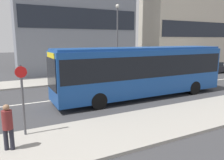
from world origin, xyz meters
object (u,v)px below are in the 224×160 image
object	(u,v)px
bus_stop_sign	(23,95)
street_lamp	(117,34)
parked_car_0	(179,70)
pedestrian_near_stop	(8,124)
city_bus	(143,69)
parked_car_1	(211,68)

from	to	relation	value
bus_stop_sign	street_lamp	bearing A→B (deg)	46.68
parked_car_0	bus_stop_sign	size ratio (longest dim) A/B	1.67
parked_car_0	pedestrian_near_stop	xyz separation A→B (m)	(-16.86, -9.41, 0.38)
city_bus	parked_car_1	distance (m)	14.53
parked_car_1	bus_stop_sign	distance (m)	22.91
city_bus	parked_car_1	size ratio (longest dim) A/B	2.80
city_bus	street_lamp	distance (m)	8.17
parked_car_1	bus_stop_sign	xyz separation A→B (m)	(-21.32, -8.32, 1.15)
city_bus	street_lamp	world-z (taller)	street_lamp
pedestrian_near_stop	street_lamp	size ratio (longest dim) A/B	0.23
parked_car_1	pedestrian_near_stop	size ratio (longest dim) A/B	2.66
parked_car_0	street_lamp	size ratio (longest dim) A/B	0.66
parked_car_0	pedestrian_near_stop	distance (m)	19.31
parked_car_0	parked_car_1	xyz separation A→B (m)	(5.08, -0.05, -0.05)
city_bus	parked_car_0	distance (m)	10.02
city_bus	parked_car_0	bearing A→B (deg)	31.64
pedestrian_near_stop	bus_stop_sign	size ratio (longest dim) A/B	0.58
city_bus	parked_car_1	bearing A→B (deg)	20.72
parked_car_0	parked_car_1	world-z (taller)	parked_car_0
bus_stop_sign	pedestrian_near_stop	bearing A→B (deg)	-120.80
parked_car_0	bus_stop_sign	bearing A→B (deg)	-152.72
parked_car_1	street_lamp	world-z (taller)	street_lamp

